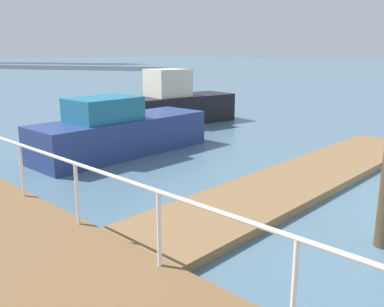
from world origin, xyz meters
name	(u,v)px	position (x,y,z in m)	size (l,w,h in m)	color
floating_dock	(302,179)	(2.59, 7.80, 0.09)	(12.19, 2.00, 0.18)	olive
boardwalk_railing	(113,188)	(-3.15, 7.78, 1.26)	(0.06, 22.09, 1.08)	white
moored_boat_1	(179,104)	(6.61, 16.25, 0.87)	(5.11, 2.63, 2.43)	black
moored_boat_2	(120,132)	(1.27, 13.52, 0.71)	(5.86, 1.94, 1.84)	navy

